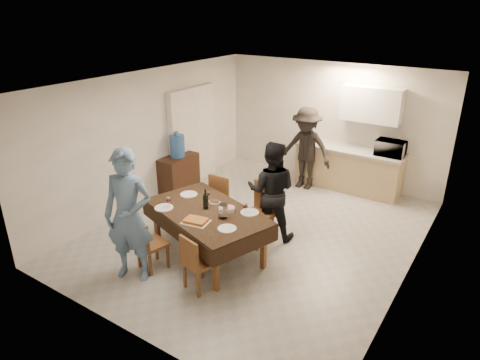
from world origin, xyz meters
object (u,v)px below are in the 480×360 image
object	(u,v)px
console	(179,174)
person_kitchen	(306,149)
wine_bottle	(205,199)
savoury_tart	(196,221)
person_far	(271,191)
water_jug	(177,146)
microwave	(391,148)
dining_table	(206,213)
water_pitcher	(223,211)
person_near	(129,216)

from	to	relation	value
console	person_kitchen	distance (m)	2.73
wine_bottle	savoury_tart	size ratio (longest dim) A/B	0.86
savoury_tart	person_far	distance (m)	1.50
water_jug	microwave	size ratio (longest dim) A/B	0.81
dining_table	wine_bottle	distance (m)	0.21
water_pitcher	microwave	distance (m)	4.04
console	savoury_tart	size ratio (longest dim) A/B	2.27
wine_bottle	person_kitchen	bearing A→B (deg)	87.28
person_near	person_kitchen	distance (m)	4.40
wine_bottle	person_far	size ratio (longest dim) A/B	0.19
water_pitcher	person_kitchen	distance (m)	3.36
person_near	microwave	bearing A→B (deg)	43.03
water_jug	water_pitcher	distance (m)	2.86
water_jug	person_kitchen	world-z (taller)	person_kitchen
water_pitcher	person_far	xyz separation A→B (m)	(0.20, 1.10, -0.03)
dining_table	microwave	size ratio (longest dim) A/B	4.03
wine_bottle	water_pitcher	xyz separation A→B (m)	(0.40, -0.10, -0.06)
console	water_jug	xyz separation A→B (m)	(0.00, 0.00, 0.63)
wine_bottle	person_near	size ratio (longest dim) A/B	0.17
person_far	console	bearing A→B (deg)	-32.43
water_jug	water_pitcher	bearing A→B (deg)	-35.42
dining_table	microwave	xyz separation A→B (m)	(1.72, 3.75, 0.32)
water_jug	person_near	xyz separation A→B (m)	(1.43, -2.65, -0.05)
water_jug	person_far	bearing A→B (deg)	-12.37
microwave	person_far	bearing A→B (deg)	66.49
console	microwave	size ratio (longest dim) A/B	1.55
person_kitchen	wine_bottle	bearing A→B (deg)	-92.72
water_jug	savoury_tart	bearing A→B (deg)	-43.70
person_far	person_kitchen	distance (m)	2.29
dining_table	water_jug	size ratio (longest dim) A/B	4.94
savoury_tart	person_far	size ratio (longest dim) A/B	0.22
dining_table	person_near	xyz separation A→B (m)	(-0.55, -1.05, 0.24)
water_pitcher	microwave	size ratio (longest dim) A/B	0.39
water_jug	wine_bottle	size ratio (longest dim) A/B	1.38
water_jug	water_pitcher	size ratio (longest dim) A/B	2.08
person_near	savoury_tart	bearing A→B (deg)	24.26
microwave	savoury_tart	bearing A→B (deg)	68.53
savoury_tart	person_near	xyz separation A→B (m)	(-0.65, -0.67, 0.18)
wine_bottle	person_kitchen	world-z (taller)	person_kitchen
water_pitcher	savoury_tart	world-z (taller)	water_pitcher
water_jug	wine_bottle	world-z (taller)	water_jug
dining_table	console	size ratio (longest dim) A/B	2.60
person_kitchen	person_near	bearing A→B (deg)	-98.56
person_near	person_far	size ratio (longest dim) A/B	1.15
wine_bottle	person_near	bearing A→B (deg)	-114.44
water_jug	console	bearing A→B (deg)	0.00
console	water_jug	bearing A→B (deg)	0.00
water_jug	water_pitcher	xyz separation A→B (m)	(2.33, -1.65, -0.14)
water_pitcher	person_kitchen	size ratio (longest dim) A/B	0.12
person_near	person_far	distance (m)	2.37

